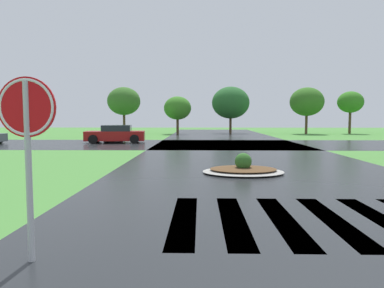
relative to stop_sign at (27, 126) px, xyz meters
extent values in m
cube|color=#232628|center=(4.13, 8.09, -1.75)|extent=(9.98, 80.00, 0.01)
cube|color=#232628|center=(4.13, 19.65, -1.75)|extent=(90.00, 8.98, 0.01)
cube|color=white|center=(1.88, 1.94, -1.75)|extent=(0.45, 3.27, 0.01)
cube|color=white|center=(2.78, 1.94, -1.75)|extent=(0.45, 3.27, 0.01)
cube|color=white|center=(3.68, 1.94, -1.75)|extent=(0.45, 3.27, 0.01)
cube|color=white|center=(4.58, 1.94, -1.75)|extent=(0.45, 3.27, 0.01)
cube|color=white|center=(5.48, 1.94, -1.75)|extent=(0.45, 3.27, 0.01)
cylinder|color=#B2B5BA|center=(0.00, 0.00, -0.60)|extent=(0.08, 0.08, 2.31)
cylinder|color=red|center=(0.00, 0.00, 0.23)|extent=(0.76, 0.05, 0.76)
torus|color=white|center=(0.00, 0.00, 0.23)|extent=(0.73, 0.07, 0.73)
ellipsoid|color=#9E9B93|center=(3.61, 7.19, -1.70)|extent=(2.70, 2.06, 0.12)
ellipsoid|color=brown|center=(3.61, 7.19, -1.61)|extent=(2.21, 1.69, 0.10)
sphere|color=#2D6023|center=(3.61, 7.19, -1.36)|extent=(0.56, 0.56, 0.56)
cube|color=maroon|center=(-3.99, 20.87, -1.24)|extent=(4.37, 2.19, 0.68)
cube|color=#1E232B|center=(-3.88, 20.88, -0.69)|extent=(2.19, 1.74, 0.43)
cylinder|color=black|center=(-5.31, 19.82, -1.44)|extent=(0.66, 0.29, 0.64)
cylinder|color=black|center=(-5.51, 21.61, -1.44)|extent=(0.66, 0.29, 0.64)
cylinder|color=black|center=(-2.47, 20.14, -1.44)|extent=(0.66, 0.29, 0.64)
cylinder|color=black|center=(-2.67, 21.93, -1.44)|extent=(0.66, 0.29, 0.64)
cylinder|color=#9E9B93|center=(-4.23, 21.26, -1.38)|extent=(1.50, 0.98, 0.76)
cylinder|color=#4C3823|center=(-6.54, 35.58, -0.57)|extent=(0.28, 0.28, 2.38)
ellipsoid|color=#356825|center=(-6.54, 35.58, 1.93)|extent=(3.73, 3.73, 3.17)
cylinder|color=#4C3823|center=(-0.33, 34.28, -0.85)|extent=(0.28, 0.28, 1.81)
ellipsoid|color=#377923|center=(-0.33, 34.28, 1.11)|extent=(3.00, 3.00, 2.55)
cylinder|color=#4C3823|center=(5.69, 36.49, -0.74)|extent=(0.28, 0.28, 2.02)
ellipsoid|color=#275F2A|center=(5.69, 36.49, 1.78)|extent=(4.33, 4.33, 3.68)
cylinder|color=#4C3823|center=(13.99, 34.93, -0.62)|extent=(0.28, 0.28, 2.27)
ellipsoid|color=#346B21|center=(13.99, 34.93, 1.81)|extent=(3.70, 3.70, 3.15)
cylinder|color=#4C3823|center=(19.05, 35.57, -0.47)|extent=(0.28, 0.28, 2.57)
ellipsoid|color=#347920|center=(19.05, 35.57, 1.80)|extent=(2.81, 2.81, 2.39)
camera|label=1|loc=(2.18, -4.35, 0.11)|focal=32.76mm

